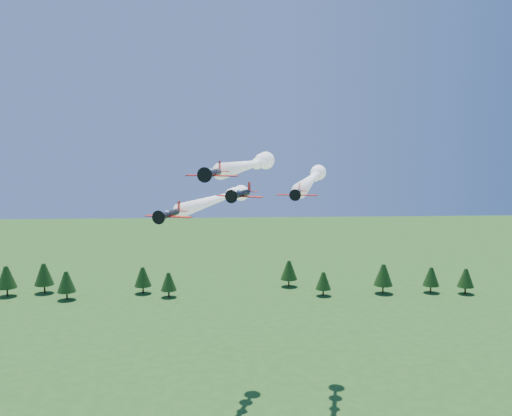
{
  "coord_description": "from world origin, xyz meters",
  "views": [
    {
      "loc": [
        -1.91,
        -91.07,
        56.15
      ],
      "look_at": [
        2.98,
        0.0,
        44.59
      ],
      "focal_mm": 40.0,
      "sensor_mm": 36.0,
      "label": 1
    }
  ],
  "objects_px": {
    "plane_left": "(220,198)",
    "plane_right": "(312,179)",
    "plane_lead": "(250,165)",
    "plane_slot": "(241,194)"
  },
  "relations": [
    {
      "from": "plane_left",
      "to": "plane_slot",
      "type": "xyz_separation_m",
      "value": [
        3.86,
        -19.77,
        2.86
      ]
    },
    {
      "from": "plane_slot",
      "to": "plane_lead",
      "type": "bearing_deg",
      "value": 98.31
    },
    {
      "from": "plane_left",
      "to": "plane_right",
      "type": "height_order",
      "value": "plane_right"
    },
    {
      "from": "plane_right",
      "to": "plane_slot",
      "type": "bearing_deg",
      "value": -116.64
    },
    {
      "from": "plane_lead",
      "to": "plane_slot",
      "type": "distance_m",
      "value": 9.06
    },
    {
      "from": "plane_lead",
      "to": "plane_slot",
      "type": "height_order",
      "value": "plane_lead"
    },
    {
      "from": "plane_left",
      "to": "plane_slot",
      "type": "distance_m",
      "value": 20.35
    },
    {
      "from": "plane_lead",
      "to": "plane_right",
      "type": "xyz_separation_m",
      "value": [
        13.34,
        11.16,
        -3.48
      ]
    },
    {
      "from": "plane_right",
      "to": "plane_slot",
      "type": "distance_m",
      "value": 24.14
    },
    {
      "from": "plane_lead",
      "to": "plane_left",
      "type": "height_order",
      "value": "plane_lead"
    }
  ]
}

